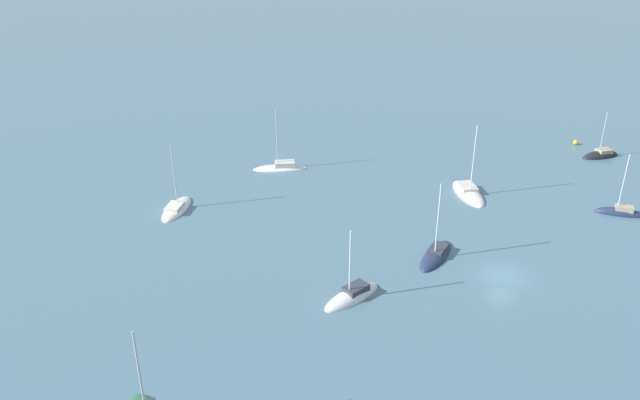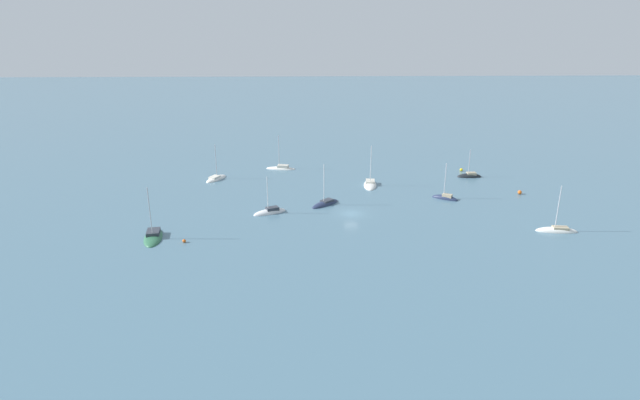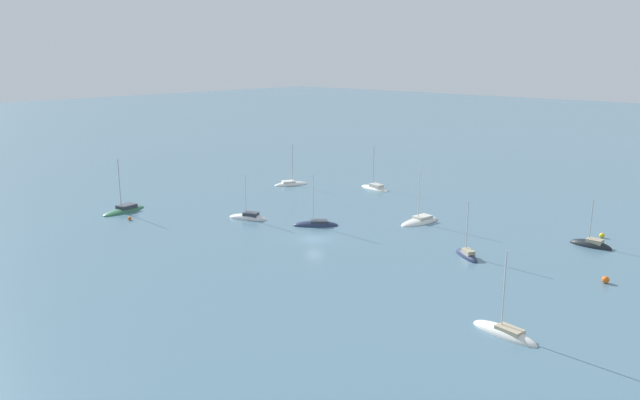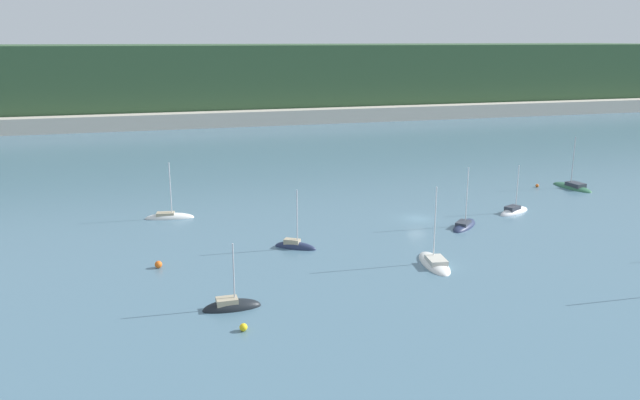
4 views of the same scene
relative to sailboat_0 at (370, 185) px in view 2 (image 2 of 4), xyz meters
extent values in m
plane|color=slate|center=(6.05, 18.30, -0.09)|extent=(600.00, 600.00, 0.00)
ellipsoid|color=white|center=(0.01, 0.06, -0.09)|extent=(3.86, 8.37, 1.41)
cube|color=beige|center=(-0.07, -0.58, 0.61)|extent=(2.36, 3.14, 0.62)
cylinder|color=silver|center=(0.06, 0.46, 4.76)|extent=(0.14, 0.14, 8.92)
ellipsoid|color=#2D6647|center=(41.03, 28.99, -0.09)|extent=(4.35, 8.86, 1.30)
cube|color=#333842|center=(41.14, 28.32, 0.64)|extent=(2.58, 3.35, 0.75)
cylinder|color=#B2B2B7|center=(40.96, 29.41, 4.66)|extent=(0.14, 0.14, 8.80)
ellipsoid|color=silver|center=(21.85, 17.45, -0.09)|extent=(6.92, 4.76, 1.63)
cube|color=#333842|center=(21.37, 17.22, 0.69)|extent=(2.80, 2.37, 0.67)
cylinder|color=silver|center=(22.15, 17.59, 3.79)|extent=(0.14, 0.14, 6.87)
ellipsoid|color=white|center=(21.00, -14.86, -0.09)|extent=(7.88, 3.71, 1.14)
cube|color=beige|center=(20.40, -14.75, 0.60)|extent=(2.99, 2.10, 0.77)
cylinder|color=#B2B2B7|center=(21.37, -14.94, 4.38)|extent=(0.14, 0.14, 8.32)
ellipsoid|color=black|center=(-24.80, -5.91, -0.09)|extent=(5.84, 2.10, 1.82)
cube|color=tan|center=(-25.26, -5.91, 0.72)|extent=(2.11, 1.46, 0.63)
cylinder|color=#B2B2B7|center=(-24.50, -5.91, 3.52)|extent=(0.14, 0.14, 6.23)
ellipsoid|color=#232D4C|center=(10.90, 12.89, -0.09)|extent=(6.75, 6.59, 1.52)
cube|color=#333842|center=(10.48, 12.49, 0.56)|extent=(2.96, 2.93, 0.47)
cylinder|color=silver|center=(11.16, 13.14, 4.38)|extent=(0.14, 0.14, 8.11)
ellipsoid|color=white|center=(35.98, -6.17, -0.09)|extent=(5.41, 7.39, 1.36)
cube|color=silver|center=(36.24, -5.67, 0.54)|extent=(2.70, 3.04, 0.52)
cylinder|color=#B2B2B7|center=(35.82, -6.48, 4.24)|extent=(0.14, 0.14, 7.92)
ellipsoid|color=white|center=(-29.27, 28.61, -0.09)|extent=(7.40, 3.00, 1.63)
cube|color=tan|center=(-29.84, 28.69, 0.59)|extent=(2.76, 1.76, 0.46)
cylinder|color=silver|center=(-28.92, 28.56, 4.33)|extent=(0.14, 0.14, 7.95)
ellipsoid|color=#232D4C|center=(-14.45, 10.25, -0.09)|extent=(5.44, 4.28, 1.69)
cube|color=tan|center=(-14.82, 10.50, 0.71)|extent=(2.24, 1.96, 0.68)
cylinder|color=silver|center=(-14.22, 10.10, 3.97)|extent=(0.14, 0.14, 7.20)
sphere|color=yellow|center=(-24.47, -11.15, 0.28)|extent=(0.74, 0.74, 0.74)
sphere|color=orange|center=(35.28, 31.18, 0.20)|extent=(0.59, 0.59, 0.59)
sphere|color=orange|center=(-31.47, 7.62, 0.33)|extent=(0.85, 0.85, 0.85)
camera|label=1|loc=(38.75, 63.36, 33.72)|focal=35.00mm
camera|label=2|loc=(15.28, 108.41, 33.60)|focal=28.00mm
camera|label=3|loc=(-54.32, 81.42, 26.50)|focal=35.00mm
camera|label=4|loc=(-31.84, -63.18, 25.77)|focal=35.00mm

